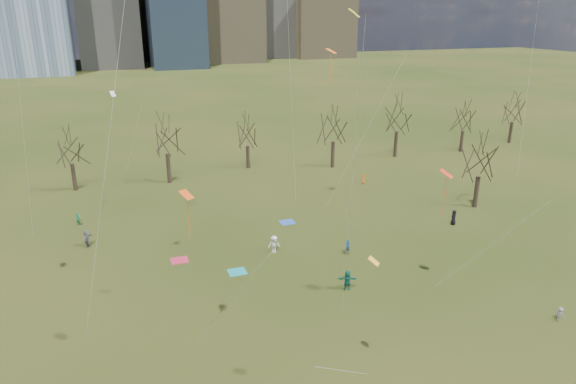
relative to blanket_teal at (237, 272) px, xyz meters
name	(u,v)px	position (x,y,z in m)	size (l,w,h in m)	color
ground	(345,335)	(4.88, -11.93, -0.01)	(500.00, 500.00, 0.00)	black
bare_tree_row	(222,139)	(4.80, 25.29, 6.10)	(113.04, 29.80, 9.50)	black
blanket_teal	(237,272)	(0.00, 0.00, 0.00)	(1.60, 1.50, 0.03)	teal
blanket_navy	(287,222)	(8.17, 9.27, 0.00)	(1.60, 1.50, 0.03)	#264FB2
blanket_crimson	(179,260)	(-4.51, 4.07, 0.00)	(1.60, 1.50, 0.03)	#B5243F
person_3	(560,314)	(20.77, -15.87, 0.59)	(0.78, 0.45, 1.21)	slate
person_5	(347,280)	(7.88, -6.15, 0.88)	(1.66, 0.53, 1.79)	#166653
person_6	(454,217)	(25.04, 2.44, 0.82)	(0.82, 0.53, 1.67)	black
person_8	(348,246)	(11.17, 0.40, 0.59)	(0.59, 0.46, 1.20)	#2762AD
person_9	(274,244)	(4.39, 2.64, 0.86)	(1.13, 0.65, 1.75)	silver
person_11	(87,238)	(-12.59, 10.26, 0.89)	(1.67, 0.53, 1.80)	slate
person_12	(364,179)	(22.55, 18.47, 0.67)	(0.67, 0.44, 1.38)	orange
person_13	(78,219)	(-13.50, 16.33, 0.73)	(0.54, 0.36, 1.49)	#197441
kites_airborne	(308,106)	(6.31, -0.87, 14.67)	(60.73, 49.42, 34.29)	#E54E13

